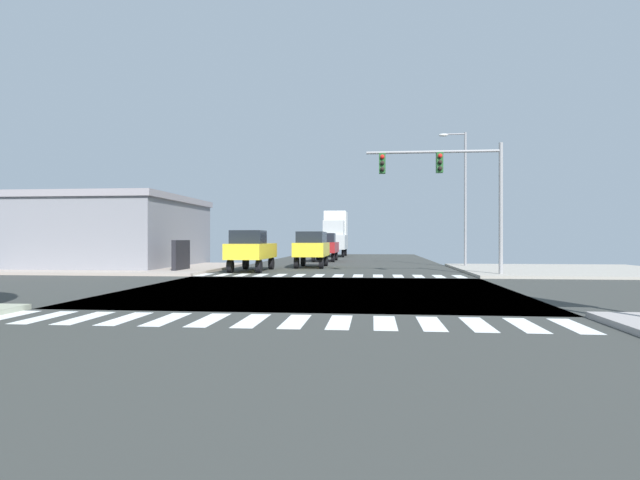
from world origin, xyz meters
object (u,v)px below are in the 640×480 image
traffic_signal_mast (448,178)px  street_lamp (462,188)px  pickup_nearside_1 (251,249)px  bank_building (94,232)px  pickup_farside_2 (325,246)px  box_truck_queued_2 (335,233)px  suv_trailing_1 (312,246)px

traffic_signal_mast → street_lamp: (2.03, 8.08, 0.31)m
street_lamp → pickup_nearside_1: size_ratio=1.72×
bank_building → pickup_farside_2: bank_building is taller
bank_building → street_lamp: bearing=4.3°
traffic_signal_mast → box_truck_queued_2: traffic_signal_mast is taller
pickup_nearside_1 → box_truck_queued_2: size_ratio=0.71×
traffic_signal_mast → bank_building: traffic_signal_mast is taller
traffic_signal_mast → pickup_farside_2: 18.87m
traffic_signal_mast → suv_trailing_1: (-7.71, 7.47, -3.50)m
traffic_signal_mast → bank_building: size_ratio=0.48×
pickup_nearside_1 → suv_trailing_1: size_ratio=1.11×
pickup_farside_2 → traffic_signal_mast: bearing=114.6°
pickup_farside_2 → suv_trailing_1: (0.00, -9.37, 0.10)m
pickup_farside_2 → suv_trailing_1: pickup_farside_2 is taller
street_lamp → box_truck_queued_2: bearing=114.8°
suv_trailing_1 → box_truck_queued_2: bearing=-90.0°
traffic_signal_mast → suv_trailing_1: bearing=135.9°
pickup_nearside_1 → pickup_farside_2: same height
pickup_nearside_1 → suv_trailing_1: 5.37m
street_lamp → pickup_nearside_1: (-12.75, -5.06, -3.91)m
pickup_farside_2 → suv_trailing_1: bearing=90.0°
traffic_signal_mast → pickup_nearside_1: (-10.71, 3.01, -3.60)m
traffic_signal_mast → bank_building: bearing=164.2°
pickup_farside_2 → box_truck_queued_2: (-0.00, 12.32, 1.27)m
street_lamp → bank_building: (-24.10, -1.83, -2.88)m
street_lamp → pickup_farside_2: bearing=138.0°
bank_building → pickup_nearside_1: size_ratio=2.75×
bank_building → pickup_farside_2: bearing=36.4°
street_lamp → pickup_farside_2: 13.68m
suv_trailing_1 → traffic_signal_mast: bearing=135.9°
street_lamp → pickup_farside_2: (-9.75, 8.76, -3.91)m
traffic_signal_mast → pickup_farside_2: traffic_signal_mast is taller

